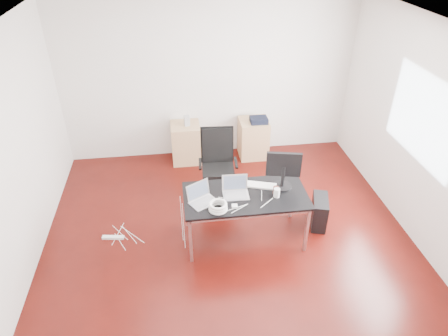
{
  "coord_description": "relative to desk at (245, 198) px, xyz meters",
  "views": [
    {
      "loc": [
        -0.62,
        -3.99,
        3.81
      ],
      "look_at": [
        0.0,
        0.55,
        0.85
      ],
      "focal_mm": 32.0,
      "sensor_mm": 36.0,
      "label": 1
    }
  ],
  "objects": [
    {
      "name": "laptop_left",
      "position": [
        -0.57,
        -0.06,
        0.11
      ],
      "size": [
        0.41,
        0.39,
        0.23
      ],
      "rotation": [
        0.0,
        0.0,
        0.53
      ],
      "color": "silver",
      "rests_on": "desk"
    },
    {
      "name": "room_shell",
      "position": [
        -0.18,
        -0.06,
        0.73
      ],
      "size": [
        5.0,
        5.0,
        5.0
      ],
      "color": "#370906",
      "rests_on": "ground"
    },
    {
      "name": "monitor",
      "position": [
        0.51,
        0.13,
        0.34
      ],
      "size": [
        0.45,
        0.26,
        0.51
      ],
      "rotation": [
        0.0,
        0.0,
        -0.22
      ],
      "color": "black",
      "rests_on": "desk"
    },
    {
      "name": "office_chair",
      "position": [
        -0.23,
        1.07,
        -0.07
      ],
      "size": [
        0.51,
        0.53,
        1.08
      ],
      "rotation": [
        0.0,
        0.0,
        -0.07
      ],
      "color": "black",
      "rests_on": "ground"
    },
    {
      "name": "keyboard",
      "position": [
        0.22,
        0.17,
        0.06
      ],
      "size": [
        0.46,
        0.27,
        0.02
      ],
      "primitive_type": "cube",
      "rotation": [
        0.0,
        0.0,
        -0.31
      ],
      "color": "white",
      "rests_on": "desk"
    },
    {
      "name": "navy_garment",
      "position": [
        0.62,
        2.1,
        0.07
      ],
      "size": [
        0.3,
        0.24,
        0.09
      ],
      "primitive_type": "cube",
      "rotation": [
        0.0,
        0.0,
        -0.01
      ],
      "color": "black",
      "rests_on": "filing_cabinet_right"
    },
    {
      "name": "power_adapter",
      "position": [
        -0.18,
        -0.23,
        0.07
      ],
      "size": [
        0.07,
        0.07,
        0.03
      ],
      "primitive_type": "cube",
      "rotation": [
        0.0,
        0.0,
        -0.05
      ],
      "color": "white",
      "rests_on": "desk"
    },
    {
      "name": "cup_brown",
      "position": [
        0.39,
        -0.02,
        0.1
      ],
      "size": [
        0.09,
        0.09,
        0.1
      ],
      "primitive_type": "cylinder",
      "rotation": [
        0.0,
        0.0,
        -0.15
      ],
      "color": "#54241D",
      "rests_on": "desk"
    },
    {
      "name": "cup_white",
      "position": [
        0.39,
        -0.09,
        0.11
      ],
      "size": [
        0.09,
        0.09,
        0.12
      ],
      "primitive_type": "cylinder",
      "rotation": [
        0.0,
        0.0,
        -0.18
      ],
      "color": "white",
      "rests_on": "desk"
    },
    {
      "name": "power_strip",
      "position": [
        -1.8,
        0.22,
        -0.66
      ],
      "size": [
        0.31,
        0.1,
        0.04
      ],
      "primitive_type": "cube",
      "rotation": [
        0.0,
        0.0,
        -0.15
      ],
      "color": "white",
      "rests_on": "ground"
    },
    {
      "name": "cable_coil",
      "position": [
        -0.39,
        -0.26,
        0.11
      ],
      "size": [
        0.24,
        0.24,
        0.11
      ],
      "rotation": [
        0.0,
        0.0,
        0.25
      ],
      "color": "white",
      "rests_on": "desk"
    },
    {
      "name": "desk",
      "position": [
        0.0,
        0.0,
        0.0
      ],
      "size": [
        1.6,
        0.8,
        0.73
      ],
      "color": "black",
      "rests_on": "ground"
    },
    {
      "name": "wastebasket",
      "position": [
        -0.45,
        2.19,
        -0.54
      ],
      "size": [
        0.25,
        0.25,
        0.28
      ],
      "primitive_type": "cylinder",
      "rotation": [
        0.0,
        0.0,
        0.05
      ],
      "color": "black",
      "rests_on": "ground"
    },
    {
      "name": "laptop_right",
      "position": [
        -0.13,
        0.04,
        0.11
      ],
      "size": [
        0.34,
        0.27,
        0.23
      ],
      "rotation": [
        0.0,
        0.0,
        -0.04
      ],
      "color": "silver",
      "rests_on": "desk"
    },
    {
      "name": "speaker",
      "position": [
        -0.63,
        2.15,
        0.11
      ],
      "size": [
        0.1,
        0.1,
        0.18
      ],
      "primitive_type": "cube",
      "rotation": [
        0.0,
        0.0,
        0.18
      ],
      "color": "#9E9E9E",
      "rests_on": "filing_cabinet_left"
    },
    {
      "name": "filing_cabinet_right",
      "position": [
        0.55,
        2.17,
        -0.33
      ],
      "size": [
        0.5,
        0.5,
        0.7
      ],
      "primitive_type": "cube",
      "color": "#A77E53",
      "rests_on": "ground"
    },
    {
      "name": "pc_tower",
      "position": [
        1.1,
        0.14,
        -0.46
      ],
      "size": [
        0.32,
        0.49,
        0.44
      ],
      "primitive_type": "cube",
      "rotation": [
        0.0,
        0.0,
        -0.29
      ],
      "color": "black",
      "rests_on": "ground"
    },
    {
      "name": "filing_cabinet_left",
      "position": [
        -0.67,
        2.17,
        -0.33
      ],
      "size": [
        0.5,
        0.5,
        0.7
      ],
      "primitive_type": "cube",
      "color": "#A77E53",
      "rests_on": "ground"
    }
  ]
}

